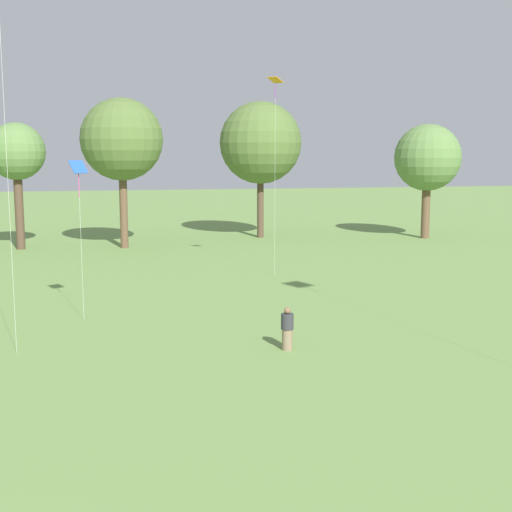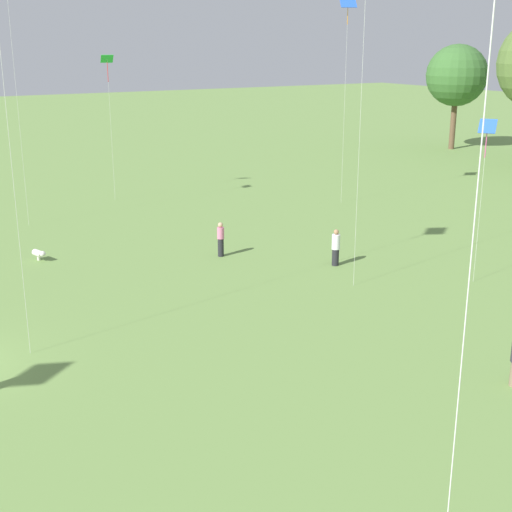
# 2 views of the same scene
# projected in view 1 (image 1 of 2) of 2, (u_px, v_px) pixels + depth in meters

# --- Properties ---
(tree_2) EXTENTS (4.18, 4.18, 9.29)m
(tree_2) POSITION_uv_depth(u_px,v_px,m) (16.00, 153.00, 51.87)
(tree_2) COLOR brown
(tree_2) RESTS_ON ground_plane
(tree_3) EXTENTS (6.09, 6.09, 11.12)m
(tree_3) POSITION_uv_depth(u_px,v_px,m) (122.00, 140.00, 52.47)
(tree_3) COLOR brown
(tree_3) RESTS_ON ground_plane
(tree_4) EXTENTS (6.78, 6.78, 11.26)m
(tree_4) POSITION_uv_depth(u_px,v_px,m) (260.00, 143.00, 58.76)
(tree_4) COLOR brown
(tree_4) RESTS_ON ground_plane
(tree_5) EXTENTS (5.47, 5.47, 9.41)m
(tree_5) POSITION_uv_depth(u_px,v_px,m) (428.00, 158.00, 58.45)
(tree_5) COLOR brown
(tree_5) RESTS_ON ground_plane
(person_3) EXTENTS (0.65, 0.65, 1.61)m
(person_3) POSITION_uv_depth(u_px,v_px,m) (287.00, 329.00, 26.34)
(person_3) COLOR #847056
(person_3) RESTS_ON ground_plane
(kite_2) EXTENTS (0.82, 0.76, 6.90)m
(kite_2) POSITION_uv_depth(u_px,v_px,m) (79.00, 174.00, 30.10)
(kite_2) COLOR blue
(kite_2) RESTS_ON ground_plane
(kite_9) EXTENTS (0.94, 0.95, 11.40)m
(kite_9) POSITION_uv_depth(u_px,v_px,m) (275.00, 92.00, 40.36)
(kite_9) COLOR orange
(kite_9) RESTS_ON ground_plane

